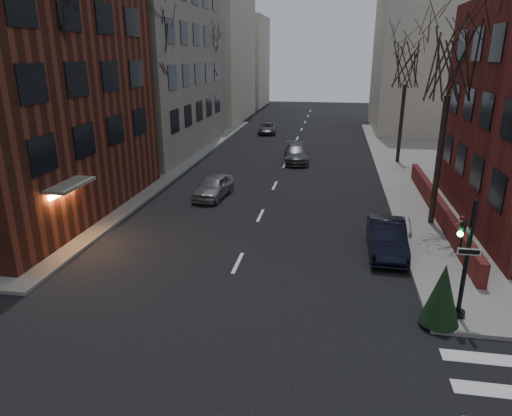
{
  "coord_description": "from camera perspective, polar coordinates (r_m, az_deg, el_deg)",
  "views": [
    {
      "loc": [
        3.66,
        -4.95,
        8.31
      ],
      "look_at": [
        0.54,
        13.39,
        2.0
      ],
      "focal_mm": 32.0,
      "sensor_mm": 36.0,
      "label": 1
    }
  ],
  "objects": [
    {
      "name": "evergreen_shrub",
      "position": [
        15.66,
        22.26,
        -9.92
      ],
      "size": [
        1.38,
        1.38,
        2.04
      ],
      "primitive_type": "cone",
      "rotation": [
        0.0,
        0.0,
        0.14
      ],
      "color": "#16321A",
      "rests_on": "sidewalk_far_right"
    },
    {
      "name": "streetlamp_far",
      "position": [
        48.6,
        -4.65,
        13.87
      ],
      "size": [
        0.36,
        0.36,
        6.28
      ],
      "color": "black",
      "rests_on": "sidewalk_far_left"
    },
    {
      "name": "tree_right_a",
      "position": [
        23.52,
        23.3,
        16.61
      ],
      "size": [
        3.96,
        3.96,
        9.72
      ],
      "color": "#2D231C",
      "rests_on": "sidewalk_far_right"
    },
    {
      "name": "car_lane_gray",
      "position": [
        37.03,
        5.05,
        6.77
      ],
      "size": [
        2.44,
        4.86,
        1.36
      ],
      "primitive_type": "imported",
      "rotation": [
        0.0,
        0.0,
        0.12
      ],
      "color": "#444549",
      "rests_on": "ground"
    },
    {
      "name": "building_distant_la",
      "position": [
        62.79,
        -8.09,
        19.2
      ],
      "size": [
        14.0,
        16.0,
        18.0
      ],
      "primitive_type": "cube",
      "color": "beige",
      "rests_on": "ground"
    },
    {
      "name": "building_distant_lb",
      "position": [
        78.74,
        -2.7,
        17.77
      ],
      "size": [
        10.0,
        12.0,
        14.0
      ],
      "primitive_type": "cube",
      "color": "beige",
      "rests_on": "ground"
    },
    {
      "name": "traffic_signal",
      "position": [
        15.93,
        24.48,
        -6.77
      ],
      "size": [
        0.76,
        0.44,
        4.0
      ],
      "color": "black",
      "rests_on": "sidewalk_far_right"
    },
    {
      "name": "car_lane_far",
      "position": [
        50.56,
        1.4,
        9.92
      ],
      "size": [
        2.26,
        4.2,
        1.12
      ],
      "primitive_type": "imported",
      "rotation": [
        0.0,
        0.0,
        0.1
      ],
      "color": "#47474C",
      "rests_on": "ground"
    },
    {
      "name": "tree_right_b",
      "position": [
        37.31,
        18.37,
        16.73
      ],
      "size": [
        3.74,
        3.74,
        9.18
      ],
      "color": "#2D231C",
      "rests_on": "sidewalk_far_right"
    },
    {
      "name": "streetlamp_near",
      "position": [
        29.73,
        -14.2,
        10.3
      ],
      "size": [
        0.36,
        0.36,
        6.28
      ],
      "color": "black",
      "rests_on": "sidewalk_far_left"
    },
    {
      "name": "tree_left_b",
      "position": [
        33.37,
        -13.02,
        19.33
      ],
      "size": [
        4.4,
        4.4,
        10.8
      ],
      "color": "#2D231C",
      "rests_on": "sidewalk_far_left"
    },
    {
      "name": "tree_left_a",
      "position": [
        22.68,
        -24.9,
        17.51
      ],
      "size": [
        4.18,
        4.18,
        10.26
      ],
      "color": "#2D231C",
      "rests_on": "sidewalk_far_left"
    },
    {
      "name": "sandwich_board",
      "position": [
        22.74,
        18.26,
        -2.07
      ],
      "size": [
        0.4,
        0.56,
        0.9
      ],
      "primitive_type": "cube",
      "rotation": [
        0.0,
        0.0,
        -0.0
      ],
      "color": "silver",
      "rests_on": "sidewalk_far_right"
    },
    {
      "name": "building_distant_ra",
      "position": [
        56.11,
        22.35,
        17.1
      ],
      "size": [
        14.0,
        14.0,
        16.0
      ],
      "primitive_type": "cube",
      "color": "beige",
      "rests_on": "ground"
    },
    {
      "name": "parked_sedan",
      "position": [
        20.7,
        16.02,
        -3.57
      ],
      "size": [
        1.54,
        4.33,
        1.42
      ],
      "primitive_type": "imported",
      "rotation": [
        0.0,
        0.0,
        -0.01
      ],
      "color": "black",
      "rests_on": "ground"
    },
    {
      "name": "tree_left_c",
      "position": [
        46.65,
        -6.16,
        18.29
      ],
      "size": [
        3.96,
        3.96,
        9.72
      ],
      "color": "#2D231C",
      "rests_on": "sidewalk_far_left"
    },
    {
      "name": "low_wall_right",
      "position": [
        25.77,
        21.81,
        0.06
      ],
      "size": [
        0.35,
        16.0,
        1.0
      ],
      "primitive_type": "cube",
      "color": "maroon",
      "rests_on": "sidewalk_far_right"
    },
    {
      "name": "car_lane_silver",
      "position": [
        27.76,
        -5.33,
        2.68
      ],
      "size": [
        1.99,
        4.08,
        1.34
      ],
      "primitive_type": "imported",
      "rotation": [
        0.0,
        0.0,
        -0.11
      ],
      "color": "#95959A",
      "rests_on": "ground"
    }
  ]
}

